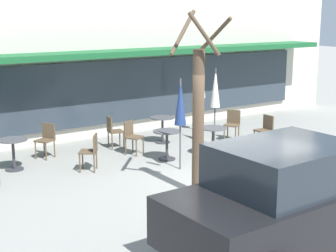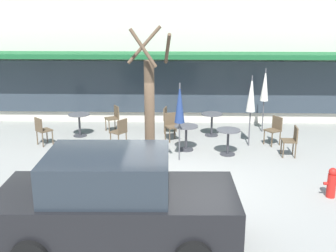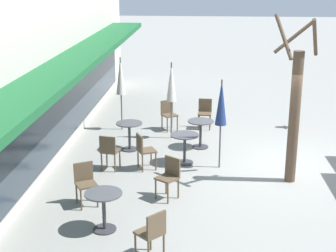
{
  "view_description": "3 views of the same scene",
  "coord_description": "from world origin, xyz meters",
  "px_view_note": "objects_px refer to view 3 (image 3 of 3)",
  "views": [
    {
      "loc": [
        -7.01,
        -7.73,
        3.72
      ],
      "look_at": [
        -0.11,
        2.39,
        0.99
      ],
      "focal_mm": 55.0,
      "sensor_mm": 36.0,
      "label": 1
    },
    {
      "loc": [
        -0.05,
        -9.25,
        4.17
      ],
      "look_at": [
        -0.39,
        2.6,
        0.81
      ],
      "focal_mm": 45.0,
      "sensor_mm": 36.0,
      "label": 2
    },
    {
      "loc": [
        -11.9,
        2.29,
        4.73
      ],
      "look_at": [
        -0.27,
        3.2,
        1.1
      ],
      "focal_mm": 55.0,
      "sensor_mm": 36.0,
      "label": 3
    }
  ],
  "objects_px": {
    "cafe_table_mid_patio": "(185,144)",
    "fire_hydrant": "(294,116)",
    "patio_umbrella_cream_folded": "(221,103)",
    "patio_umbrella_corner_open": "(121,77)",
    "patio_umbrella_green_folded": "(171,83)",
    "cafe_chair_6": "(152,231)",
    "cafe_chair_0": "(144,149)",
    "cafe_chair_4": "(168,113)",
    "cafe_chair_5": "(205,111)",
    "cafe_chair_3": "(109,150)",
    "cafe_table_near_wall": "(129,132)",
    "cafe_chair_2": "(85,181)",
    "cafe_chair_1": "(169,175)",
    "street_tree": "(294,110)",
    "cafe_table_streetside": "(104,205)",
    "cafe_table_by_tree": "(201,129)"
  },
  "relations": [
    {
      "from": "patio_umbrella_green_folded",
      "to": "cafe_chair_5",
      "type": "height_order",
      "value": "patio_umbrella_green_folded"
    },
    {
      "from": "cafe_chair_0",
      "to": "cafe_table_near_wall",
      "type": "bearing_deg",
      "value": 22.36
    },
    {
      "from": "patio_umbrella_cream_folded",
      "to": "cafe_chair_2",
      "type": "distance_m",
      "value": 3.77
    },
    {
      "from": "cafe_chair_0",
      "to": "cafe_chair_1",
      "type": "bearing_deg",
      "value": -154.68
    },
    {
      "from": "patio_umbrella_corner_open",
      "to": "cafe_chair_2",
      "type": "xyz_separation_m",
      "value": [
        -5.14,
        -0.09,
        -1.1
      ]
    },
    {
      "from": "cafe_table_mid_patio",
      "to": "fire_hydrant",
      "type": "height_order",
      "value": "cafe_table_mid_patio"
    },
    {
      "from": "cafe_table_near_wall",
      "to": "cafe_chair_2",
      "type": "distance_m",
      "value": 3.37
    },
    {
      "from": "cafe_table_mid_patio",
      "to": "fire_hydrant",
      "type": "xyz_separation_m",
      "value": [
        3.25,
        -3.18,
        -0.16
      ]
    },
    {
      "from": "cafe_table_by_tree",
      "to": "cafe_chair_4",
      "type": "xyz_separation_m",
      "value": [
        1.55,
        0.99,
        0.01
      ]
    },
    {
      "from": "cafe_table_mid_patio",
      "to": "cafe_chair_6",
      "type": "bearing_deg",
      "value": 175.78
    },
    {
      "from": "cafe_chair_1",
      "to": "cafe_chair_2",
      "type": "distance_m",
      "value": 1.76
    },
    {
      "from": "cafe_chair_0",
      "to": "street_tree",
      "type": "bearing_deg",
      "value": -97.22
    },
    {
      "from": "fire_hydrant",
      "to": "cafe_chair_6",
      "type": "bearing_deg",
      "value": 155.54
    },
    {
      "from": "cafe_table_near_wall",
      "to": "fire_hydrant",
      "type": "height_order",
      "value": "cafe_table_near_wall"
    },
    {
      "from": "cafe_table_streetside",
      "to": "fire_hydrant",
      "type": "relative_size",
      "value": 1.08
    },
    {
      "from": "cafe_table_streetside",
      "to": "cafe_chair_3",
      "type": "distance_m",
      "value": 2.98
    },
    {
      "from": "patio_umbrella_green_folded",
      "to": "fire_hydrant",
      "type": "bearing_deg",
      "value": -70.59
    },
    {
      "from": "patio_umbrella_cream_folded",
      "to": "cafe_chair_2",
      "type": "bearing_deg",
      "value": 129.07
    },
    {
      "from": "patio_umbrella_cream_folded",
      "to": "cafe_chair_3",
      "type": "relative_size",
      "value": 2.47
    },
    {
      "from": "cafe_chair_6",
      "to": "cafe_chair_0",
      "type": "bearing_deg",
      "value": 9.05
    },
    {
      "from": "cafe_chair_4",
      "to": "cafe_chair_5",
      "type": "xyz_separation_m",
      "value": [
        0.26,
        -1.09,
        0.0
      ]
    },
    {
      "from": "cafe_chair_3",
      "to": "cafe_table_mid_patio",
      "type": "bearing_deg",
      "value": -71.71
    },
    {
      "from": "patio_umbrella_green_folded",
      "to": "cafe_chair_3",
      "type": "distance_m",
      "value": 3.07
    },
    {
      "from": "cafe_chair_1",
      "to": "cafe_chair_4",
      "type": "height_order",
      "value": "same"
    },
    {
      "from": "cafe_chair_2",
      "to": "street_tree",
      "type": "relative_size",
      "value": 0.24
    },
    {
      "from": "cafe_chair_2",
      "to": "cafe_chair_6",
      "type": "height_order",
      "value": "same"
    },
    {
      "from": "cafe_chair_2",
      "to": "fire_hydrant",
      "type": "xyz_separation_m",
      "value": [
        5.72,
        -5.11,
        -0.17
      ]
    },
    {
      "from": "cafe_table_by_tree",
      "to": "fire_hydrant",
      "type": "relative_size",
      "value": 1.08
    },
    {
      "from": "patio_umbrella_corner_open",
      "to": "cafe_chair_5",
      "type": "relative_size",
      "value": 2.47
    },
    {
      "from": "cafe_table_mid_patio",
      "to": "cafe_chair_2",
      "type": "relative_size",
      "value": 0.85
    },
    {
      "from": "cafe_table_near_wall",
      "to": "cafe_chair_4",
      "type": "height_order",
      "value": "cafe_chair_4"
    },
    {
      "from": "patio_umbrella_green_folded",
      "to": "cafe_chair_0",
      "type": "xyz_separation_m",
      "value": [
        -2.43,
        0.49,
        -1.1
      ]
    },
    {
      "from": "cafe_chair_1",
      "to": "cafe_chair_5",
      "type": "bearing_deg",
      "value": -7.92
    },
    {
      "from": "patio_umbrella_cream_folded",
      "to": "cafe_chair_0",
      "type": "xyz_separation_m",
      "value": [
        -0.27,
        1.83,
        -1.1
      ]
    },
    {
      "from": "cafe_chair_4",
      "to": "fire_hydrant",
      "type": "relative_size",
      "value": 1.26
    },
    {
      "from": "cafe_table_near_wall",
      "to": "patio_umbrella_corner_open",
      "type": "xyz_separation_m",
      "value": [
        1.79,
        0.5,
        1.11
      ]
    },
    {
      "from": "patio_umbrella_cream_folded",
      "to": "patio_umbrella_corner_open",
      "type": "height_order",
      "value": "same"
    },
    {
      "from": "patio_umbrella_corner_open",
      "to": "patio_umbrella_green_folded",
      "type": "bearing_deg",
      "value": -114.45
    },
    {
      "from": "patio_umbrella_green_folded",
      "to": "patio_umbrella_cream_folded",
      "type": "height_order",
      "value": "same"
    },
    {
      "from": "cafe_chair_4",
      "to": "cafe_chair_5",
      "type": "relative_size",
      "value": 1.0
    },
    {
      "from": "cafe_chair_1",
      "to": "cafe_chair_3",
      "type": "distance_m",
      "value": 2.11
    },
    {
      "from": "cafe_chair_2",
      "to": "cafe_chair_4",
      "type": "distance_m",
      "value": 5.39
    },
    {
      "from": "cafe_chair_3",
      "to": "cafe_chair_6",
      "type": "xyz_separation_m",
      "value": [
        -3.88,
        -1.46,
        0.0
      ]
    },
    {
      "from": "patio_umbrella_corner_open",
      "to": "cafe_chair_5",
      "type": "height_order",
      "value": "patio_umbrella_corner_open"
    },
    {
      "from": "cafe_chair_2",
      "to": "fire_hydrant",
      "type": "relative_size",
      "value": 1.26
    },
    {
      "from": "cafe_table_near_wall",
      "to": "cafe_chair_3",
      "type": "relative_size",
      "value": 0.85
    },
    {
      "from": "cafe_chair_2",
      "to": "patio_umbrella_green_folded",
      "type": "bearing_deg",
      "value": -18.19
    },
    {
      "from": "patio_umbrella_cream_folded",
      "to": "cafe_chair_5",
      "type": "relative_size",
      "value": 2.47
    },
    {
      "from": "cafe_table_near_wall",
      "to": "cafe_chair_0",
      "type": "distance_m",
      "value": 1.45
    },
    {
      "from": "cafe_chair_2",
      "to": "cafe_chair_6",
      "type": "relative_size",
      "value": 1.0
    }
  ]
}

